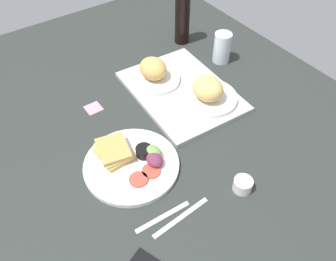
{
  "coord_description": "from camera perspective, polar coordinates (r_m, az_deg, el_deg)",
  "views": [
    {
      "loc": [
        65.73,
        -41.76,
        86.3
      ],
      "look_at": [
        2.0,
        3.0,
        4.0
      ],
      "focal_mm": 37.29,
      "sensor_mm": 36.0,
      "label": 1
    }
  ],
  "objects": [
    {
      "name": "soda_bottle",
      "position": [
        1.57,
        2.35,
        17.71
      ],
      "size": [
        6.4,
        6.4,
        21.55
      ],
      "primitive_type": "cylinder",
      "color": "black",
      "rests_on": "ground_plane"
    },
    {
      "name": "fork",
      "position": [
        0.99,
        -0.86,
        -13.92
      ],
      "size": [
        2.26,
        17.05,
        0.5
      ],
      "primitive_type": "cube",
      "rotation": [
        0.0,
        0.0,
        1.52
      ],
      "color": "#B7B7BC",
      "rests_on": "ground_plane"
    },
    {
      "name": "sticky_note",
      "position": [
        1.3,
        -12.1,
        3.61
      ],
      "size": [
        5.61,
        5.61,
        0.12
      ],
      "primitive_type": "cube",
      "rotation": [
        0.0,
        0.0,
        0.0
      ],
      "color": "pink",
      "rests_on": "ground_plane"
    },
    {
      "name": "serving_tray",
      "position": [
        1.33,
        2.14,
        6.45
      ],
      "size": [
        46.71,
        35.37,
        1.6
      ],
      "primitive_type": "cube",
      "rotation": [
        0.0,
        0.0,
        -0.05
      ],
      "color": "#B2B2AD",
      "rests_on": "ground_plane"
    },
    {
      "name": "drinking_glass",
      "position": [
        1.48,
        8.82,
        13.25
      ],
      "size": [
        7.01,
        7.01,
        12.56
      ],
      "primitive_type": "cylinder",
      "color": "silver",
      "rests_on": "ground_plane"
    },
    {
      "name": "espresso_cup",
      "position": [
        1.05,
        12.11,
        -8.67
      ],
      "size": [
        5.6,
        5.6,
        4.0
      ],
      "primitive_type": "cylinder",
      "color": "silver",
      "rests_on": "ground_plane"
    },
    {
      "name": "ground_plane",
      "position": [
        1.17,
        -1.76,
        -1.88
      ],
      "size": [
        190.0,
        150.0,
        3.0
      ],
      "primitive_type": "cube",
      "color": "#282D2B"
    },
    {
      "name": "bread_plate_near",
      "position": [
        1.34,
        -2.32,
        9.46
      ],
      "size": [
        19.02,
        19.02,
        9.18
      ],
      "color": "white",
      "rests_on": "serving_tray"
    },
    {
      "name": "knife",
      "position": [
        0.99,
        2.12,
        -13.99
      ],
      "size": [
        2.51,
        19.05,
        0.5
      ],
      "primitive_type": "cube",
      "rotation": [
        0.0,
        0.0,
        1.63
      ],
      "color": "#B7B7BC",
      "rests_on": "ground_plane"
    },
    {
      "name": "plate_with_salad",
      "position": [
        1.09,
        -6.02,
        -5.03
      ],
      "size": [
        29.54,
        29.54,
        5.4
      ],
      "color": "white",
      "rests_on": "ground_plane"
    },
    {
      "name": "bread_plate_far",
      "position": [
        1.26,
        6.56,
        6.3
      ],
      "size": [
        20.99,
        20.99,
        9.62
      ],
      "color": "white",
      "rests_on": "serving_tray"
    }
  ]
}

